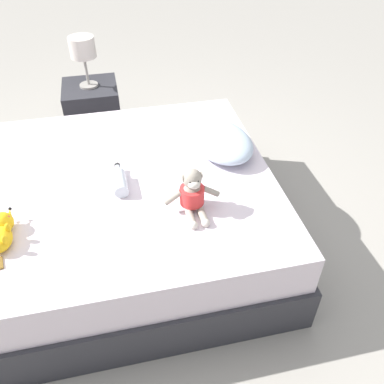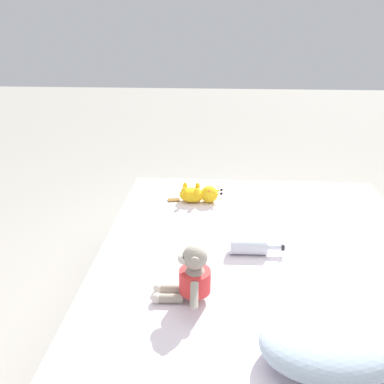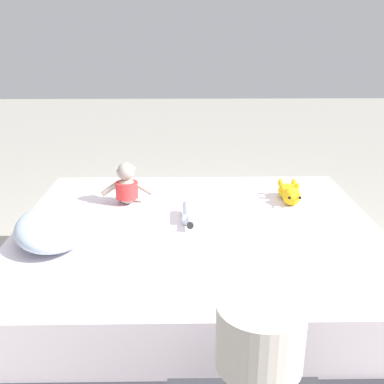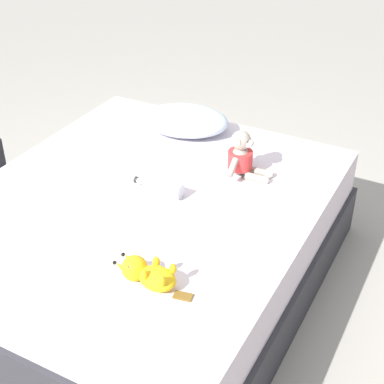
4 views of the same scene
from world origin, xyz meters
The scene contains 7 objects.
ground_plane centered at (0.00, 0.00, 0.00)m, with size 16.00×16.00×0.00m, color #9E998E.
bed centered at (0.00, 0.00, 0.25)m, with size 1.60×1.81×0.51m.
pillow centered at (-0.15, 0.65, 0.58)m, with size 0.55×0.45×0.14m.
plush_monkey centered at (0.32, 0.38, 0.61)m, with size 0.23×0.29×0.24m.
plush_yellow_creature centered at (0.33, -0.52, 0.56)m, with size 0.33×0.11×0.10m.
glass_bottle centered at (0.07, 0.04, 0.55)m, with size 0.25×0.08×0.07m.
bedside_lamp centered at (-1.22, -0.09, 0.79)m, with size 0.19×0.19×0.37m.
Camera 3 is at (-2.01, 0.06, 1.41)m, focal length 42.06 mm.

